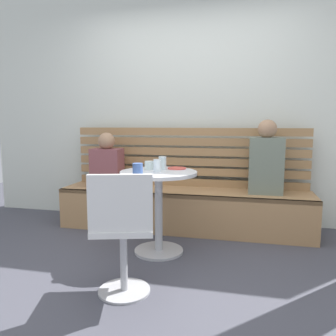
# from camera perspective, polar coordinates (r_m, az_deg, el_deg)

# --- Properties ---
(ground) EXTENTS (8.00, 8.00, 0.00)m
(ground) POSITION_cam_1_polar(r_m,az_deg,el_deg) (2.66, -2.30, -18.23)
(ground) COLOR #42424C
(back_wall) EXTENTS (5.20, 0.10, 2.90)m
(back_wall) POSITION_cam_1_polar(r_m,az_deg,el_deg) (4.00, 3.94, 11.82)
(back_wall) COLOR silver
(back_wall) RESTS_ON ground
(booth_bench) EXTENTS (2.70, 0.52, 0.44)m
(booth_bench) POSITION_cam_1_polar(r_m,az_deg,el_deg) (3.68, 2.66, -7.10)
(booth_bench) COLOR #A87C51
(booth_bench) RESTS_ON ground
(booth_backrest) EXTENTS (2.65, 0.04, 0.67)m
(booth_backrest) POSITION_cam_1_polar(r_m,az_deg,el_deg) (3.82, 3.37, 1.92)
(booth_backrest) COLOR #9A7249
(booth_backrest) RESTS_ON booth_bench
(cafe_table) EXTENTS (0.68, 0.68, 0.74)m
(cafe_table) POSITION_cam_1_polar(r_m,az_deg,el_deg) (2.97, -1.62, -4.80)
(cafe_table) COLOR #ADADB2
(cafe_table) RESTS_ON ground
(white_chair) EXTENTS (0.50, 0.50, 0.85)m
(white_chair) POSITION_cam_1_polar(r_m,az_deg,el_deg) (2.25, -7.80, -10.42)
(white_chair) COLOR #ADADB2
(white_chair) RESTS_ON ground
(person_adult) EXTENTS (0.34, 0.22, 0.76)m
(person_adult) POSITION_cam_1_polar(r_m,az_deg,el_deg) (3.55, 16.41, 1.21)
(person_adult) COLOR slate
(person_adult) RESTS_ON booth_bench
(person_child_left) EXTENTS (0.34, 0.22, 0.61)m
(person_child_left) POSITION_cam_1_polar(r_m,az_deg,el_deg) (3.86, -10.37, 0.85)
(person_child_left) COLOR brown
(person_child_left) RESTS_ON booth_bench
(cup_water_clear) EXTENTS (0.07, 0.07, 0.11)m
(cup_water_clear) POSITION_cam_1_polar(r_m,az_deg,el_deg) (2.89, -1.84, 0.41)
(cup_water_clear) COLOR white
(cup_water_clear) RESTS_ON cafe_table
(cup_mug_blue) EXTENTS (0.08, 0.08, 0.09)m
(cup_mug_blue) POSITION_cam_1_polar(r_m,az_deg,el_deg) (2.74, -5.20, -0.16)
(cup_mug_blue) COLOR #3D5B9E
(cup_mug_blue) RESTS_ON cafe_table
(cup_glass_short) EXTENTS (0.08, 0.08, 0.08)m
(cup_glass_short) POSITION_cam_1_polar(r_m,az_deg,el_deg) (3.03, -3.26, 0.45)
(cup_glass_short) COLOR silver
(cup_glass_short) RESTS_ON cafe_table
(cup_glass_tall) EXTENTS (0.07, 0.07, 0.12)m
(cup_glass_tall) POSITION_cam_1_polar(r_m,az_deg,el_deg) (3.04, -0.94, 0.87)
(cup_glass_tall) COLOR silver
(cup_glass_tall) RESTS_ON cafe_table
(plate_small) EXTENTS (0.17, 0.17, 0.01)m
(plate_small) POSITION_cam_1_polar(r_m,az_deg,el_deg) (3.08, 1.51, -0.04)
(plate_small) COLOR #DB4C42
(plate_small) RESTS_ON cafe_table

